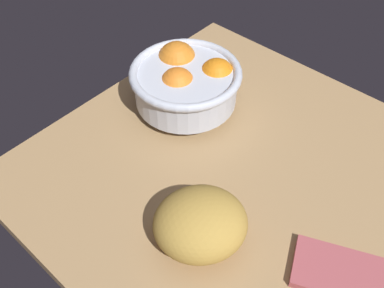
% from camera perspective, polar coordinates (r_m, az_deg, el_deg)
% --- Properties ---
extents(ground_plane, '(0.83, 0.66, 0.03)m').
position_cam_1_polar(ground_plane, '(0.73, 11.47, -7.52)').
color(ground_plane, '#A98457').
extents(fruit_bowl, '(0.21, 0.21, 0.11)m').
position_cam_1_polar(fruit_bowl, '(0.82, -0.76, 8.33)').
color(fruit_bowl, silver).
rests_on(fruit_bowl, ground).
extents(bread_loaf, '(0.18, 0.18, 0.08)m').
position_cam_1_polar(bread_loaf, '(0.63, 1.10, -10.46)').
color(bread_loaf, '#BA913F').
rests_on(bread_loaf, ground).
extents(napkin_folded, '(0.15, 0.13, 0.01)m').
position_cam_1_polar(napkin_folded, '(0.66, 19.08, -15.83)').
color(napkin_folded, '#AC4F55').
rests_on(napkin_folded, ground).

